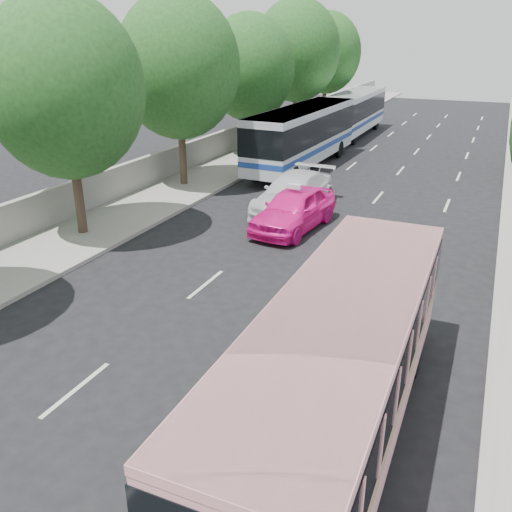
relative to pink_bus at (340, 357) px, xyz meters
The scene contains 14 objects.
ground 4.47m from the pink_bus, 162.91° to the left, with size 120.00×120.00×0.00m, color black.
sidewalk_left 24.60m from the pink_bus, 120.27° to the left, with size 4.00×90.00×0.15m, color #9E998E.
low_wall 25.51m from the pink_bus, 123.77° to the left, with size 0.30×90.00×1.50m, color #9E998E.
tree_left_b 14.74m from the pink_bus, 149.88° to the left, with size 5.70×5.70×8.88m.
tree_left_c 20.07m from the pink_bus, 129.54° to the left, with size 6.00×6.00×9.35m.
tree_left_d 26.51m from the pink_bus, 118.18° to the left, with size 5.52×5.52×8.60m.
tree_left_e 33.78m from the pink_bus, 111.54° to the left, with size 6.30×6.30×9.82m.
tree_left_f 41.28m from the pink_bus, 107.70° to the left, with size 5.88×5.88×9.16m.
pink_bus is the anchor object (origin of this frame).
pink_taxi 12.41m from the pink_bus, 114.14° to the left, with size 1.99×4.94×1.68m, color #F91594.
white_pickup 14.71m from the pink_bus, 113.57° to the left, with size 2.31×5.67×1.65m, color silver.
tour_coach_front 23.20m from the pink_bus, 111.14° to the left, with size 2.90×11.61×3.45m.
tour_coach_rear 34.55m from the pink_bus, 104.02° to the left, with size 2.34×10.76×3.22m.
taxi_roof_sign 12.37m from the pink_bus, 114.14° to the left, with size 0.55×0.18×0.18m, color silver.
Camera 1 is at (5.90, -9.57, 7.43)m, focal length 38.00 mm.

